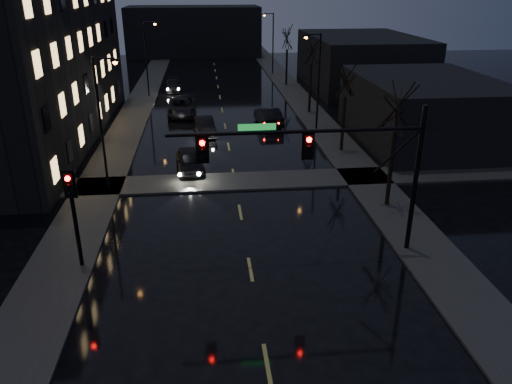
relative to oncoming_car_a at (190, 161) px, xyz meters
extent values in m
cube|color=#2D2D2B|center=(-5.63, 14.26, -0.68)|extent=(3.00, 140.00, 0.12)
cube|color=#2D2D2B|center=(11.37, 14.26, -0.68)|extent=(3.00, 140.00, 0.12)
cube|color=#2D2D2B|center=(2.87, -2.24, -0.68)|extent=(40.00, 3.00, 0.12)
cube|color=black|center=(-13.63, 9.26, 5.26)|extent=(12.00, 30.00, 12.00)
cube|color=black|center=(18.37, 5.26, 1.76)|extent=(10.00, 14.00, 5.00)
cube|color=black|center=(19.87, 27.26, 2.26)|extent=(12.00, 18.00, 6.00)
cube|color=black|center=(-0.13, 57.26, 3.26)|extent=(22.00, 10.00, 8.00)
cylinder|color=black|center=(10.47, -11.74, 2.76)|extent=(0.22, 0.22, 7.00)
cylinder|color=black|center=(4.97, -11.74, 5.26)|extent=(11.00, 0.16, 0.16)
cylinder|color=black|center=(9.47, -11.74, 4.26)|extent=(2.05, 0.10, 2.05)
cube|color=#0C591E|center=(3.27, -11.74, 5.51)|extent=(1.60, 0.04, 0.28)
cube|color=black|center=(0.97, -11.74, 4.61)|extent=(0.35, 0.28, 1.05)
sphere|color=#FF0705|center=(0.97, -11.90, 4.94)|extent=(0.22, 0.22, 0.22)
cube|color=black|center=(5.47, -11.74, 4.61)|extent=(0.35, 0.28, 1.05)
sphere|color=#FF0705|center=(5.47, -11.90, 4.94)|extent=(0.22, 0.22, 0.22)
cylinder|color=black|center=(-4.63, -11.74, 1.46)|extent=(0.18, 0.18, 4.40)
cube|color=black|center=(-4.63, -11.74, 3.26)|extent=(0.35, 0.28, 1.05)
sphere|color=#FF0705|center=(-4.63, -11.90, 3.59)|extent=(0.22, 0.22, 0.22)
cylinder|color=black|center=(11.27, -6.74, 1.46)|extent=(0.24, 0.24, 4.40)
cylinder|color=black|center=(11.27, 3.26, 1.32)|extent=(0.24, 0.24, 4.12)
cylinder|color=black|center=(11.27, 15.26, 1.59)|extent=(0.24, 0.24, 4.68)
cylinder|color=black|center=(11.27, 29.26, 1.40)|extent=(0.24, 0.24, 4.29)
cylinder|color=black|center=(-4.93, -2.74, 3.26)|extent=(0.16, 0.16, 8.00)
cylinder|color=black|center=(-4.33, -2.74, 7.16)|extent=(1.20, 0.10, 0.10)
cube|color=black|center=(-3.73, -2.74, 7.06)|extent=(0.50, 0.25, 0.15)
sphere|color=orange|center=(-3.73, -2.74, 6.96)|extent=(0.28, 0.28, 0.28)
cylinder|color=black|center=(-4.93, 24.26, 3.26)|extent=(0.16, 0.16, 8.00)
cylinder|color=black|center=(-4.33, 24.26, 7.16)|extent=(1.20, 0.10, 0.10)
cube|color=black|center=(-3.73, 24.26, 7.06)|extent=(0.50, 0.25, 0.15)
sphere|color=orange|center=(-3.73, 24.26, 6.96)|extent=(0.28, 0.28, 0.28)
cylinder|color=black|center=(10.67, 9.26, 3.26)|extent=(0.16, 0.16, 8.00)
cylinder|color=black|center=(10.07, 9.26, 7.16)|extent=(1.20, 0.10, 0.10)
cube|color=black|center=(9.47, 9.26, 7.06)|extent=(0.50, 0.25, 0.15)
sphere|color=orange|center=(9.47, 9.26, 6.96)|extent=(0.28, 0.28, 0.28)
cylinder|color=black|center=(10.67, 37.26, 3.26)|extent=(0.16, 0.16, 8.00)
cylinder|color=black|center=(10.07, 37.26, 7.16)|extent=(1.20, 0.10, 0.10)
cube|color=black|center=(9.47, 37.26, 7.06)|extent=(0.50, 0.25, 0.15)
sphere|color=orange|center=(9.47, 37.26, 6.96)|extent=(0.28, 0.28, 0.28)
imported|color=black|center=(0.00, 0.00, 0.00)|extent=(2.19, 4.52, 1.49)
imported|color=black|center=(1.06, 8.75, -0.03)|extent=(1.99, 4.47, 1.43)
imported|color=black|center=(-1.02, 15.59, 0.05)|extent=(2.74, 5.78, 1.59)
imported|color=black|center=(-2.33, 27.16, -0.08)|extent=(2.21, 4.68, 1.32)
imported|color=black|center=(6.73, 11.23, 0.04)|extent=(2.24, 4.92, 1.57)
camera|label=1|loc=(1.13, -31.78, 11.11)|focal=35.00mm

